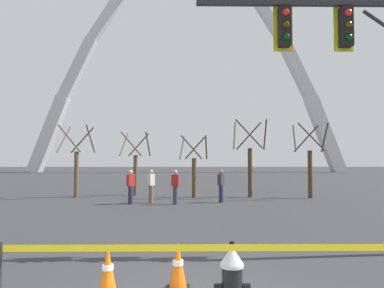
% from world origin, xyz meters
% --- Properties ---
extents(fire_hydrant, '(0.46, 0.48, 0.99)m').
position_xyz_m(fire_hydrant, '(0.63, -0.66, 0.47)').
color(fire_hydrant, black).
rests_on(fire_hydrant, ground).
extents(caution_tape_barrier, '(5.49, 0.04, 1.04)m').
position_xyz_m(caution_tape_barrier, '(0.54, -0.86, 0.71)').
color(caution_tape_barrier, '#232326').
rests_on(caution_tape_barrier, ground).
extents(traffic_cone_by_hydrant, '(0.36, 0.36, 0.73)m').
position_xyz_m(traffic_cone_by_hydrant, '(-1.13, 0.21, 0.36)').
color(traffic_cone_by_hydrant, black).
rests_on(traffic_cone_by_hydrant, ground).
extents(traffic_cone_mid_sidewalk, '(0.36, 0.36, 0.73)m').
position_xyz_m(traffic_cone_mid_sidewalk, '(-0.08, 0.45, 0.36)').
color(traffic_cone_mid_sidewalk, black).
rests_on(traffic_cone_mid_sidewalk, ground).
extents(monument_arch, '(57.31, 2.18, 41.43)m').
position_xyz_m(monument_arch, '(0.00, 59.46, 18.56)').
color(monument_arch, silver).
rests_on(monument_arch, ground).
extents(tree_far_left, '(1.84, 1.86, 3.99)m').
position_xyz_m(tree_far_left, '(-6.13, 14.71, 1.77)').
color(tree_far_left, brown).
rests_on(tree_far_left, ground).
extents(tree_left_mid, '(1.72, 1.73, 3.71)m').
position_xyz_m(tree_left_mid, '(-3.01, 15.81, 1.65)').
color(tree_left_mid, brown).
rests_on(tree_left_mid, ground).
extents(tree_center_left, '(1.59, 1.60, 3.41)m').
position_xyz_m(tree_center_left, '(0.41, 14.49, 1.51)').
color(tree_center_left, brown).
rests_on(tree_center_left, ground).
extents(tree_center_right, '(1.98, 1.99, 4.29)m').
position_xyz_m(tree_center_right, '(3.54, 14.70, 1.91)').
color(tree_center_right, '#473323').
rests_on(tree_center_right, ground).
extents(tree_right_mid, '(1.88, 1.89, 4.06)m').
position_xyz_m(tree_right_mid, '(6.74, 14.21, 1.81)').
color(tree_right_mid, '#473323').
rests_on(tree_right_mid, ground).
extents(pedestrian_walking_left, '(0.38, 0.39, 1.59)m').
position_xyz_m(pedestrian_walking_left, '(-2.60, 11.54, 0.82)').
color(pedestrian_walking_left, '#232847').
rests_on(pedestrian_walking_left, ground).
extents(pedestrian_standing_center, '(0.36, 0.39, 1.59)m').
position_xyz_m(pedestrian_standing_center, '(-1.70, 12.06, 0.82)').
color(pedestrian_standing_center, brown).
rests_on(pedestrian_standing_center, ground).
extents(pedestrian_walking_right, '(0.38, 0.27, 1.59)m').
position_xyz_m(pedestrian_walking_right, '(-0.51, 11.42, 0.82)').
color(pedestrian_walking_right, '#38383D').
rests_on(pedestrian_walking_right, ground).
extents(pedestrian_near_trees, '(0.36, 0.39, 1.59)m').
position_xyz_m(pedestrian_near_trees, '(1.68, 12.17, 0.82)').
color(pedestrian_near_trees, '#232847').
rests_on(pedestrian_near_trees, ground).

